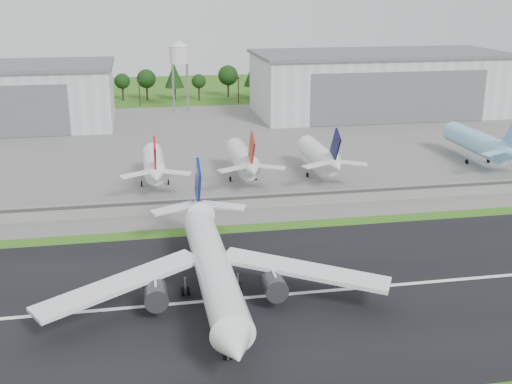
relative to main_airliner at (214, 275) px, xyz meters
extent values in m
plane|color=#325D16|center=(12.53, -9.56, -4.89)|extent=(600.00, 600.00, 0.00)
cube|color=black|center=(12.53, 0.44, -4.84)|extent=(320.00, 60.00, 0.10)
cube|color=white|center=(12.53, 0.44, -4.78)|extent=(220.00, 1.00, 0.02)
cube|color=slate|center=(12.53, 110.44, -4.84)|extent=(320.00, 150.00, 0.10)
cube|color=gray|center=(12.53, 45.44, -3.14)|extent=(240.00, 0.50, 3.50)
cube|color=#38383A|center=(12.53, 45.14, -1.89)|extent=(240.00, 0.12, 0.70)
cube|color=silver|center=(87.53, 155.44, 7.11)|extent=(100.00, 45.00, 24.00)
cube|color=#595B60|center=(87.53, 155.44, 19.71)|extent=(102.00, 47.00, 1.20)
cube|color=#595B60|center=(87.53, 132.79, 5.19)|extent=(70.00, 0.30, 19.68)
cylinder|color=#99999E|center=(4.53, 172.44, 5.11)|extent=(0.50, 0.50, 20.00)
cylinder|color=#99999E|center=(10.53, 178.44, 5.11)|extent=(0.50, 0.50, 20.00)
cylinder|color=silver|center=(7.53, 175.44, 18.61)|extent=(8.00, 8.00, 7.00)
cone|color=silver|center=(7.53, 175.44, 23.31)|extent=(8.40, 8.40, 2.40)
cylinder|color=white|center=(0.01, 0.44, 1.31)|extent=(6.22, 44.05, 5.80)
cone|color=white|center=(-0.24, -24.56, 1.31)|extent=(5.86, 6.06, 5.80)
cone|color=white|center=(0.26, 26.94, 2.51)|extent=(5.60, 9.05, 5.51)
cube|color=navy|center=(0.26, 26.44, 7.81)|extent=(0.59, 9.54, 11.13)
cube|color=white|center=(14.99, -1.71, 0.51)|extent=(27.37, 17.78, 2.65)
cylinder|color=#333338|center=(9.47, -3.15, -1.09)|extent=(3.85, 5.54, 3.80)
cube|color=white|center=(5.26, 26.39, 2.91)|extent=(9.55, 5.75, 0.98)
cube|color=white|center=(-15.01, -1.42, 0.51)|extent=(27.21, 18.20, 2.65)
cylinder|color=#333338|center=(-9.53, -2.97, -1.09)|extent=(3.85, 5.54, 3.80)
cube|color=white|center=(-4.74, 26.48, 2.91)|extent=(9.55, 5.90, 0.98)
cube|color=#99999E|center=(-0.03, -3.56, -3.19)|extent=(10.29, 30.09, 3.20)
cylinder|color=black|center=(-4.47, 3.48, -4.04)|extent=(0.41, 1.50, 1.50)
cylinder|color=white|center=(-7.26, 70.44, 0.84)|extent=(5.47, 24.00, 5.47)
cone|color=white|center=(-7.26, 54.94, 1.84)|extent=(5.20, 7.00, 5.20)
cube|color=#A70C1A|center=(-7.26, 55.44, 6.64)|extent=(0.45, 8.59, 10.02)
cylinder|color=#99999E|center=(-10.76, 68.44, -3.39)|extent=(0.32, 0.32, 3.00)
cylinder|color=#99999E|center=(-3.76, 68.44, -3.39)|extent=(0.32, 0.32, 3.00)
cylinder|color=black|center=(-10.76, 68.44, -4.09)|extent=(0.40, 1.40, 1.40)
cylinder|color=silver|center=(16.32, 70.44, 1.03)|extent=(5.84, 24.00, 5.84)
cone|color=silver|center=(16.32, 54.94, 2.03)|extent=(5.55, 7.00, 5.55)
cube|color=#A81A0C|center=(16.32, 55.44, 6.83)|extent=(0.45, 8.59, 10.02)
cylinder|color=#99999E|center=(12.82, 68.44, -3.39)|extent=(0.32, 0.32, 3.00)
cylinder|color=#99999E|center=(19.82, 68.44, -3.39)|extent=(0.32, 0.32, 3.00)
cylinder|color=black|center=(12.82, 68.44, -4.09)|extent=(0.40, 1.40, 1.40)
cylinder|color=white|center=(37.78, 70.44, 0.98)|extent=(5.75, 24.00, 5.75)
cone|color=white|center=(37.78, 54.94, 1.98)|extent=(5.47, 7.00, 5.47)
cube|color=#090832|center=(37.78, 55.44, 6.78)|extent=(0.45, 8.59, 10.02)
cylinder|color=#99999E|center=(34.28, 68.44, -3.39)|extent=(0.32, 0.32, 3.00)
cylinder|color=#99999E|center=(41.28, 68.44, -3.39)|extent=(0.32, 0.32, 3.00)
cylinder|color=black|center=(34.28, 68.44, -4.09)|extent=(0.40, 1.40, 1.40)
cylinder|color=#84C7E4|center=(87.90, 75.44, 1.31)|extent=(6.42, 30.00, 6.42)
cone|color=#84C7E4|center=(87.90, 56.94, 2.31)|extent=(6.09, 7.00, 6.09)
cube|color=#70A8E6|center=(87.90, 57.44, 7.11)|extent=(0.45, 8.59, 10.02)
cylinder|color=#99999E|center=(84.40, 73.44, -3.39)|extent=(0.32, 0.32, 3.00)
cylinder|color=#99999E|center=(91.40, 73.44, -3.39)|extent=(0.32, 0.32, 3.00)
cylinder|color=black|center=(84.40, 73.44, -4.09)|extent=(0.40, 1.40, 1.40)
camera|label=1|loc=(-10.76, -95.65, 45.01)|focal=45.00mm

